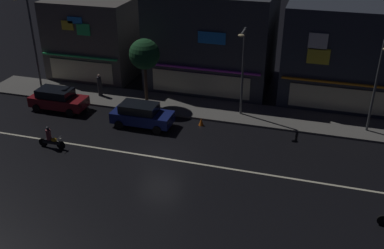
# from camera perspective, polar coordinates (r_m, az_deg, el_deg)

# --- Properties ---
(ground_plane) EXTENTS (140.00, 140.00, 0.00)m
(ground_plane) POSITION_cam_1_polar(r_m,az_deg,el_deg) (27.57, -4.22, -4.33)
(ground_plane) COLOR black
(lane_divider_stripe) EXTENTS (33.42, 0.16, 0.01)m
(lane_divider_stripe) POSITION_cam_1_polar(r_m,az_deg,el_deg) (27.57, -4.22, -4.32)
(lane_divider_stripe) COLOR beige
(lane_divider_stripe) RESTS_ON ground
(sidewalk_far) EXTENTS (35.17, 3.60, 0.14)m
(sidewalk_far) POSITION_cam_1_polar(r_m,az_deg,el_deg) (33.93, 0.24, 2.24)
(sidewalk_far) COLOR #5B5954
(sidewalk_far) RESTS_ON ground
(storefront_left_block) EXTENTS (8.95, 8.82, 7.64)m
(storefront_left_block) POSITION_cam_1_polar(r_m,az_deg,el_deg) (37.26, 19.04, 9.24)
(storefront_left_block) COLOR #2D333D
(storefront_left_block) RESTS_ON ground
(storefront_center_block) EXTENTS (9.98, 8.40, 7.99)m
(storefront_center_block) POSITION_cam_1_polar(r_m,az_deg,el_deg) (37.94, 2.80, 11.27)
(storefront_center_block) COLOR #383A3F
(storefront_center_block) RESTS_ON ground
(storefront_right_block) EXTENTS (7.31, 8.12, 6.86)m
(storefront_right_block) POSITION_cam_1_polar(r_m,az_deg,el_deg) (41.64, -11.79, 11.38)
(storefront_right_block) COLOR #56514C
(storefront_right_block) RESTS_ON ground
(streetlamp_west) EXTENTS (0.44, 1.64, 7.89)m
(streetlamp_west) POSITION_cam_1_polar(r_m,az_deg,el_deg) (37.55, -20.12, 10.69)
(streetlamp_west) COLOR #47494C
(streetlamp_west) RESTS_ON sidewalk_far
(streetlamp_mid) EXTENTS (0.44, 1.64, 6.48)m
(streetlamp_mid) POSITION_cam_1_polar(r_m,az_deg,el_deg) (31.30, 6.58, 7.65)
(streetlamp_mid) COLOR #47494C
(streetlamp_mid) RESTS_ON sidewalk_far
(streetlamp_east) EXTENTS (0.44, 1.64, 6.39)m
(streetlamp_east) POSITION_cam_1_polar(r_m,az_deg,el_deg) (31.04, 22.91, 5.37)
(streetlamp_east) COLOR #47494C
(streetlamp_east) RESTS_ON sidewalk_far
(pedestrian_on_sidewalk) EXTENTS (0.35, 0.35, 1.82)m
(pedestrian_on_sidewalk) POSITION_cam_1_polar(r_m,az_deg,el_deg) (36.31, -11.89, 4.95)
(pedestrian_on_sidewalk) COLOR #232328
(pedestrian_on_sidewalk) RESTS_ON sidewalk_far
(street_tree) EXTENTS (2.30, 2.30, 5.17)m
(street_tree) POSITION_cam_1_polar(r_m,az_deg,el_deg) (33.13, -6.19, 9.01)
(street_tree) COLOR #473323
(street_tree) RESTS_ON sidewalk_far
(parked_car_near_kerb) EXTENTS (4.30, 1.98, 1.67)m
(parked_car_near_kerb) POSITION_cam_1_polar(r_m,az_deg,el_deg) (34.92, -17.01, 3.18)
(parked_car_near_kerb) COLOR maroon
(parked_car_near_kerb) RESTS_ON ground
(parked_car_trailing) EXTENTS (4.30, 1.98, 1.67)m
(parked_car_trailing) POSITION_cam_1_polar(r_m,az_deg,el_deg) (31.14, -6.58, 1.28)
(parked_car_trailing) COLOR navy
(parked_car_trailing) RESTS_ON ground
(motorcycle_following) EXTENTS (1.90, 0.60, 1.52)m
(motorcycle_following) POSITION_cam_1_polar(r_m,az_deg,el_deg) (29.70, -17.87, -1.82)
(motorcycle_following) COLOR black
(motorcycle_following) RESTS_ON ground
(traffic_cone) EXTENTS (0.36, 0.36, 0.55)m
(traffic_cone) POSITION_cam_1_polar(r_m,az_deg,el_deg) (31.25, 1.20, 0.35)
(traffic_cone) COLOR orange
(traffic_cone) RESTS_ON ground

